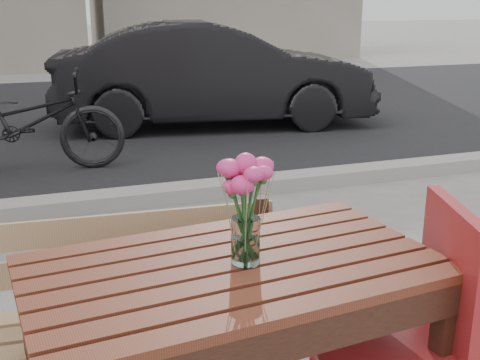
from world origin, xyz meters
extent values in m
cube|color=black|center=(0.00, 7.00, 0.00)|extent=(30.00, 8.00, 0.00)
cube|color=gray|center=(0.00, 3.00, 0.06)|extent=(30.00, 0.25, 0.12)
cube|color=#5E2B18|center=(0.15, 0.10, 0.76)|extent=(1.32, 0.85, 0.03)
cube|color=black|center=(0.70, 0.47, 0.37)|extent=(0.07, 0.07, 0.74)
cube|color=#A47954|center=(-0.18, 0.48, 0.42)|extent=(1.35, 0.46, 0.03)
cube|color=#A47954|center=(-0.16, 0.68, 0.64)|extent=(1.32, 0.13, 0.36)
cube|color=black|center=(0.44, 0.58, 0.40)|extent=(0.05, 0.05, 0.80)
cube|color=#A82124|center=(0.63, -0.01, 0.47)|extent=(0.58, 0.58, 0.04)
cube|color=#A82124|center=(0.83, -0.08, 0.72)|extent=(0.18, 0.45, 0.44)
cylinder|color=white|center=(0.19, 0.09, 0.85)|extent=(0.09, 0.09, 0.15)
cylinder|color=#30682F|center=(0.19, 0.09, 0.92)|extent=(0.05, 0.05, 0.29)
imported|color=black|center=(1.85, 5.81, 0.65)|extent=(4.11, 2.01, 1.30)
imported|color=black|center=(-0.43, 4.30, 0.47)|extent=(1.84, 0.82, 0.94)
camera|label=1|loc=(-0.39, -1.50, 1.55)|focal=45.00mm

